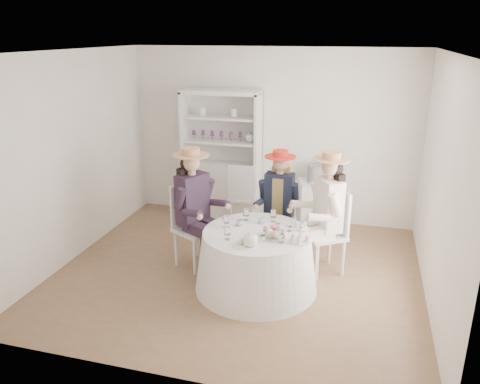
# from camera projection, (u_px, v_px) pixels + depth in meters

# --- Properties ---
(ground) EXTENTS (4.50, 4.50, 0.00)m
(ground) POSITION_uv_depth(u_px,v_px,m) (238.00, 272.00, 5.96)
(ground) COLOR brown
(ground) RESTS_ON ground
(ceiling) EXTENTS (4.50, 4.50, 0.00)m
(ceiling) POSITION_uv_depth(u_px,v_px,m) (238.00, 52.00, 5.08)
(ceiling) COLOR white
(ceiling) RESTS_ON wall_back
(wall_back) EXTENTS (4.50, 0.00, 4.50)m
(wall_back) POSITION_uv_depth(u_px,v_px,m) (272.00, 136.00, 7.35)
(wall_back) COLOR silver
(wall_back) RESTS_ON ground
(wall_front) EXTENTS (4.50, 0.00, 4.50)m
(wall_front) POSITION_uv_depth(u_px,v_px,m) (170.00, 240.00, 3.70)
(wall_front) COLOR silver
(wall_front) RESTS_ON ground
(wall_left) EXTENTS (0.00, 4.50, 4.50)m
(wall_left) POSITION_uv_depth(u_px,v_px,m) (71.00, 158.00, 6.08)
(wall_left) COLOR silver
(wall_left) RESTS_ON ground
(wall_right) EXTENTS (0.00, 4.50, 4.50)m
(wall_right) POSITION_uv_depth(u_px,v_px,m) (442.00, 186.00, 4.96)
(wall_right) COLOR silver
(wall_right) RESTS_ON ground
(tea_table) EXTENTS (1.45, 1.45, 0.72)m
(tea_table) POSITION_uv_depth(u_px,v_px,m) (256.00, 260.00, 5.51)
(tea_table) COLOR white
(tea_table) RESTS_ON ground
(hutch) EXTENTS (1.32, 0.72, 2.07)m
(hutch) POSITION_uv_depth(u_px,v_px,m) (223.00, 174.00, 7.52)
(hutch) COLOR silver
(hutch) RESTS_ON ground
(side_table) EXTENTS (0.58, 0.58, 0.73)m
(side_table) POSITION_uv_depth(u_px,v_px,m) (314.00, 204.00, 7.26)
(side_table) COLOR silver
(side_table) RESTS_ON ground
(hatbox) EXTENTS (0.30, 0.30, 0.27)m
(hatbox) POSITION_uv_depth(u_px,v_px,m) (316.00, 173.00, 7.09)
(hatbox) COLOR black
(hatbox) RESTS_ON side_table
(guest_left) EXTENTS (0.67, 0.61, 1.57)m
(guest_left) POSITION_uv_depth(u_px,v_px,m) (194.00, 202.00, 5.86)
(guest_left) COLOR silver
(guest_left) RESTS_ON ground
(guest_mid) EXTENTS (0.53, 0.55, 1.46)m
(guest_mid) POSITION_uv_depth(u_px,v_px,m) (279.00, 197.00, 6.20)
(guest_mid) COLOR silver
(guest_mid) RESTS_ON ground
(guest_right) EXTENTS (0.67, 0.63, 1.57)m
(guest_right) POSITION_uv_depth(u_px,v_px,m) (326.00, 207.00, 5.71)
(guest_right) COLOR silver
(guest_right) RESTS_ON ground
(spare_chair) EXTENTS (0.45, 0.45, 1.04)m
(spare_chair) POSITION_uv_depth(u_px,v_px,m) (243.00, 194.00, 7.13)
(spare_chair) COLOR silver
(spare_chair) RESTS_ON ground
(teacup_a) EXTENTS (0.11, 0.11, 0.06)m
(teacup_a) POSITION_uv_depth(u_px,v_px,m) (239.00, 223.00, 5.56)
(teacup_a) COLOR white
(teacup_a) RESTS_ON tea_table
(teacup_b) EXTENTS (0.08, 0.08, 0.06)m
(teacup_b) POSITION_uv_depth(u_px,v_px,m) (261.00, 221.00, 5.62)
(teacup_b) COLOR white
(teacup_b) RESTS_ON tea_table
(teacup_c) EXTENTS (0.09, 0.09, 0.06)m
(teacup_c) POSITION_uv_depth(u_px,v_px,m) (278.00, 227.00, 5.45)
(teacup_c) COLOR white
(teacup_c) RESTS_ON tea_table
(flower_bowl) EXTENTS (0.26, 0.26, 0.05)m
(flower_bowl) POSITION_uv_depth(u_px,v_px,m) (274.00, 235.00, 5.25)
(flower_bowl) COLOR white
(flower_bowl) RESTS_ON tea_table
(flower_arrangement) EXTENTS (0.19, 0.18, 0.07)m
(flower_arrangement) POSITION_uv_depth(u_px,v_px,m) (272.00, 231.00, 5.21)
(flower_arrangement) COLOR #D06875
(flower_arrangement) RESTS_ON tea_table
(table_teapot) EXTENTS (0.23, 0.17, 0.17)m
(table_teapot) POSITION_uv_depth(u_px,v_px,m) (251.00, 240.00, 5.01)
(table_teapot) COLOR white
(table_teapot) RESTS_ON tea_table
(sandwich_plate) EXTENTS (0.27, 0.27, 0.06)m
(sandwich_plate) POSITION_uv_depth(u_px,v_px,m) (245.00, 244.00, 5.06)
(sandwich_plate) COLOR white
(sandwich_plate) RESTS_ON tea_table
(cupcake_stand) EXTENTS (0.24, 0.24, 0.22)m
(cupcake_stand) POSITION_uv_depth(u_px,v_px,m) (300.00, 235.00, 5.12)
(cupcake_stand) COLOR white
(cupcake_stand) RESTS_ON tea_table
(stemware_set) EXTENTS (0.82, 0.82, 0.15)m
(stemware_set) POSITION_uv_depth(u_px,v_px,m) (257.00, 226.00, 5.36)
(stemware_set) COLOR white
(stemware_set) RESTS_ON tea_table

